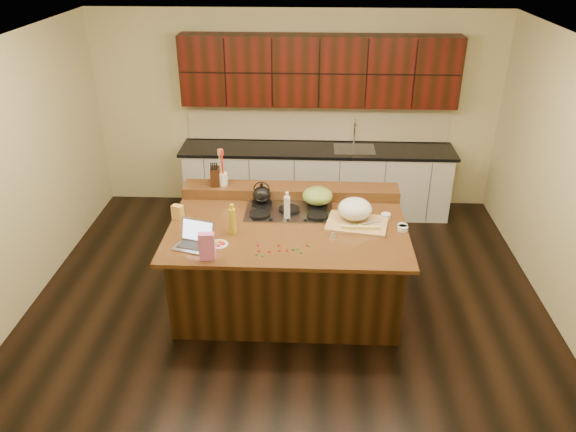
{
  "coord_description": "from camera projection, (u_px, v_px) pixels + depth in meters",
  "views": [
    {
      "loc": [
        0.23,
        -4.99,
        3.62
      ],
      "look_at": [
        0.0,
        0.05,
        1.0
      ],
      "focal_mm": 35.0,
      "sensor_mm": 36.0,
      "label": 1
    }
  ],
  "objects": [
    {
      "name": "pink_bag",
      "position": [
        207.0,
        246.0,
        5.05
      ],
      "size": [
        0.15,
        0.09,
        0.26
      ],
      "primitive_type": "cube",
      "rotation": [
        0.0,
        0.0,
        0.08
      ],
      "color": "pink",
      "rests_on": "island"
    },
    {
      "name": "gumdrop_12",
      "position": [
        259.0,
        250.0,
        5.22
      ],
      "size": [
        0.02,
        0.02,
        0.02
      ],
      "primitive_type": "ellipsoid",
      "color": "red",
      "rests_on": "island"
    },
    {
      "name": "ramekin_c",
      "position": [
        386.0,
        216.0,
        5.82
      ],
      "size": [
        0.1,
        0.1,
        0.04
      ],
      "primitive_type": "cylinder",
      "rotation": [
        0.0,
        0.0,
        -0.01
      ],
      "color": "white",
      "rests_on": "island"
    },
    {
      "name": "oil_bottle",
      "position": [
        232.0,
        221.0,
        5.47
      ],
      "size": [
        0.09,
        0.09,
        0.27
      ],
      "primitive_type": "cylinder",
      "rotation": [
        0.0,
        0.0,
        -0.43
      ],
      "color": "gold",
      "rests_on": "island"
    },
    {
      "name": "ramekin_a",
      "position": [
        403.0,
        228.0,
        5.58
      ],
      "size": [
        0.11,
        0.11,
        0.04
      ],
      "primitive_type": "cylinder",
      "rotation": [
        0.0,
        0.0,
        0.1
      ],
      "color": "white",
      "rests_on": "island"
    },
    {
      "name": "gumdrop_8",
      "position": [
        280.0,
        250.0,
        5.22
      ],
      "size": [
        0.02,
        0.02,
        0.02
      ],
      "primitive_type": "ellipsoid",
      "color": "red",
      "rests_on": "island"
    },
    {
      "name": "knife_block",
      "position": [
        215.0,
        176.0,
        6.23
      ],
      "size": [
        0.12,
        0.17,
        0.2
      ],
      "primitive_type": "cube",
      "rotation": [
        0.0,
        0.0,
        0.13
      ],
      "color": "black",
      "rests_on": "back_ledge"
    },
    {
      "name": "gumdrop_11",
      "position": [
        293.0,
        249.0,
        5.24
      ],
      "size": [
        0.02,
        0.02,
        0.02
      ],
      "primitive_type": "ellipsoid",
      "color": "#198C26",
      "rests_on": "island"
    },
    {
      "name": "package_box",
      "position": [
        178.0,
        212.0,
        5.77
      ],
      "size": [
        0.13,
        0.11,
        0.15
      ],
      "primitive_type": "cube",
      "rotation": [
        0.0,
        0.0,
        -0.34
      ],
      "color": "#E5AB51",
      "rests_on": "island"
    },
    {
      "name": "gumdrop_3",
      "position": [
        256.0,
        254.0,
        5.16
      ],
      "size": [
        0.02,
        0.02,
        0.02
      ],
      "primitive_type": "ellipsoid",
      "color": "#198C26",
      "rests_on": "island"
    },
    {
      "name": "wooden_tray",
      "position": [
        355.0,
        212.0,
        5.7
      ],
      "size": [
        0.67,
        0.54,
        0.24
      ],
      "rotation": [
        0.0,
        0.0,
        -0.19
      ],
      "color": "tan",
      "rests_on": "island"
    },
    {
      "name": "candy_plate",
      "position": [
        219.0,
        244.0,
        5.33
      ],
      "size": [
        0.2,
        0.2,
        0.01
      ],
      "primitive_type": "cylinder",
      "rotation": [
        0.0,
        0.0,
        0.13
      ],
      "color": "white",
      "rests_on": "island"
    },
    {
      "name": "gumdrop_9",
      "position": [
        262.0,
        256.0,
        5.14
      ],
      "size": [
        0.02,
        0.02,
        0.02
      ],
      "primitive_type": "ellipsoid",
      "color": "#198C26",
      "rests_on": "island"
    },
    {
      "name": "vinegar_bottle",
      "position": [
        287.0,
        208.0,
        5.75
      ],
      "size": [
        0.08,
        0.08,
        0.25
      ],
      "primitive_type": "cylinder",
      "rotation": [
        0.0,
        0.0,
        -0.21
      ],
      "color": "silver",
      "rests_on": "island"
    },
    {
      "name": "island",
      "position": [
        288.0,
        263.0,
        5.89
      ],
      "size": [
        2.4,
        1.6,
        0.92
      ],
      "color": "black",
      "rests_on": "ground"
    },
    {
      "name": "room",
      "position": [
        288.0,
        187.0,
        5.48
      ],
      "size": [
        5.52,
        5.02,
        2.72
      ],
      "color": "black",
      "rests_on": "ground"
    },
    {
      "name": "green_bowl",
      "position": [
        318.0,
        196.0,
        5.99
      ],
      "size": [
        0.4,
        0.4,
        0.18
      ],
      "primitive_type": "ellipsoid",
      "rotation": [
        0.0,
        0.0,
        -0.29
      ],
      "color": "olive",
      "rests_on": "cooktop"
    },
    {
      "name": "gumdrop_10",
      "position": [
        287.0,
        250.0,
        5.22
      ],
      "size": [
        0.02,
        0.02,
        0.02
      ],
      "primitive_type": "ellipsoid",
      "color": "red",
      "rests_on": "island"
    },
    {
      "name": "gumdrop_0",
      "position": [
        307.0,
        245.0,
        5.31
      ],
      "size": [
        0.02,
        0.02,
        0.02
      ],
      "primitive_type": "ellipsoid",
      "color": "red",
      "rests_on": "island"
    },
    {
      "name": "kettle",
      "position": [
        262.0,
        195.0,
        6.01
      ],
      "size": [
        0.26,
        0.26,
        0.18
      ],
      "primitive_type": "ellipsoid",
      "rotation": [
        0.0,
        0.0,
        0.4
      ],
      "color": "black",
      "rests_on": "cooktop"
    },
    {
      "name": "laptop",
      "position": [
        195.0,
        239.0,
        5.3
      ],
      "size": [
        0.4,
        0.35,
        0.23
      ],
      "rotation": [
        0.0,
        0.0,
        -0.28
      ],
      "color": "#B7B7BC",
      "rests_on": "island"
    },
    {
      "name": "gumdrop_7",
      "position": [
        309.0,
        246.0,
        5.3
      ],
      "size": [
        0.02,
        0.02,
        0.02
      ],
      "primitive_type": "ellipsoid",
      "color": "#198C26",
      "rests_on": "island"
    },
    {
      "name": "kitchen_timer",
      "position": [
        333.0,
        234.0,
        5.45
      ],
      "size": [
        0.1,
        0.1,
        0.07
      ],
      "primitive_type": "cone",
      "rotation": [
        0.0,
        0.0,
        0.26
      ],
      "color": "silver",
      "rests_on": "island"
    },
    {
      "name": "gumdrop_2",
      "position": [
        279.0,
        245.0,
        5.31
      ],
      "size": [
        0.02,
        0.02,
        0.02
      ],
      "primitive_type": "ellipsoid",
      "color": "red",
      "rests_on": "island"
    },
    {
      "name": "ramekin_b",
      "position": [
        402.0,
        227.0,
        5.61
      ],
      "size": [
        0.13,
        0.13,
        0.04
      ],
      "primitive_type": "cylinder",
      "rotation": [
        0.0,
        0.0,
        0.33
      ],
      "color": "white",
      "rests_on": "island"
    },
    {
      "name": "gumdrop_5",
      "position": [
        301.0,
        253.0,
        5.19
      ],
      "size": [
        0.02,
        0.02,
        0.02
      ],
      "primitive_type": "ellipsoid",
      "color": "#198C26",
      "rests_on": "island"
    },
    {
      "name": "gumdrop_6",
      "position": [
        269.0,
        252.0,
        5.2
      ],
      "size": [
        0.02,
        0.02,
        0.02
      ],
      "primitive_type": "ellipsoid",
      "color": "red",
      "rests_on": "island"
    },
    {
      "name": "cooktop",
      "position": [
        289.0,
        211.0,
        5.94
      ],
      "size": [
        0.92,
        0.52,
        0.05
      ],
      "color": "gray",
      "rests_on": "island"
    },
    {
      "name": "gumdrop_4",
      "position": [
        258.0,
        245.0,
        5.31
      ],
      "size": [
        0.02,
        0.02,
        0.02
      ],
      "primitive_type": "ellipsoid",
      "color": "red",
      "rests_on": "island"
    },
    {
      "name": "utensil_crock",
      "position": [
        222.0,
        179.0,
        6.24
      ],
      "size": [
        0.15,
        0.15,
        0.14
      ],
      "primitive_type": "cylinder",
      "rotation": [
        0.0,
        0.0,
        0.32
      ],
      "color": "white",
      "rests_on": "back_ledge"
    },
    {
      "name": "strainer_bowl",
      "position": [
        356.0,
        211.0,
        5.86
      ],
      "size": [
        0.26,
        0.26,
        0.09
      ],
      "primitive_type": "cylinder",
      "rotation": [
        0.0,
        0.0,
        -0.1
      ],
      "color": "#996B3F",
      "rests_on": "island"
    },
    {
      "name": "gumdrop_1",
      "position": [
        297.0,
        248.0,
        5.25
      ],
      "size": [
        0.02,
        0.02,
        0.02
      ],
      "primitive_type": "ellipsoid",
      "color": "#198C26",
      "rests_on": "island"
    },
    {
      "name": "back_counter",
      "position": [
        317.0,
        144.0,
        7.61
      ],
      "size": [
        3.7,
        0.66,
        2.4
      ],
      "color": "silver",
      "rests_on": "ground"
    },
    {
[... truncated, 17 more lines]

